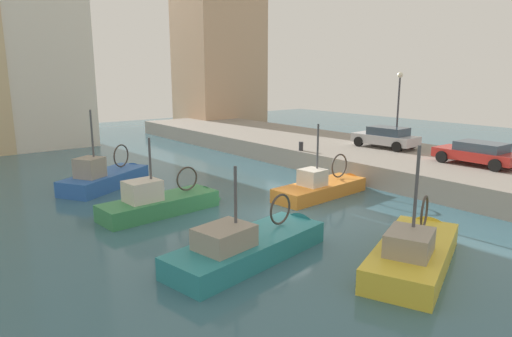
# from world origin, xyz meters

# --- Properties ---
(water_surface) EXTENTS (80.00, 80.00, 0.00)m
(water_surface) POSITION_xyz_m (0.00, 0.00, 0.00)
(water_surface) COLOR #386070
(water_surface) RESTS_ON ground
(quay_wall) EXTENTS (9.00, 56.00, 1.20)m
(quay_wall) POSITION_xyz_m (11.50, 0.00, 0.60)
(quay_wall) COLOR gray
(quay_wall) RESTS_ON ground
(fishing_boat_orange) EXTENTS (6.19, 2.09, 4.40)m
(fishing_boat_orange) POSITION_xyz_m (4.08, 0.86, 0.10)
(fishing_boat_orange) COLOR orange
(fishing_boat_orange) RESTS_ON ground
(fishing_boat_yellow) EXTENTS (6.54, 4.14, 4.87)m
(fishing_boat_yellow) POSITION_xyz_m (0.33, -6.63, 0.10)
(fishing_boat_yellow) COLOR gold
(fishing_boat_yellow) RESTS_ON ground
(fishing_boat_blue) EXTENTS (6.06, 4.60, 5.06)m
(fishing_boat_blue) POSITION_xyz_m (-3.74, 9.32, 0.13)
(fishing_boat_blue) COLOR #2D60B7
(fishing_boat_blue) RESTS_ON ground
(fishing_boat_green) EXTENTS (6.13, 2.13, 4.14)m
(fishing_boat_green) POSITION_xyz_m (-3.48, 3.27, 0.13)
(fishing_boat_green) COLOR #388951
(fishing_boat_green) RESTS_ON ground
(fishing_boat_teal) EXTENTS (6.99, 3.01, 4.11)m
(fishing_boat_teal) POSITION_xyz_m (-3.40, -2.99, 0.11)
(fishing_boat_teal) COLOR teal
(fishing_boat_teal) RESTS_ON ground
(parked_car_silver) EXTENTS (2.18, 4.25, 1.36)m
(parked_car_silver) POSITION_xyz_m (12.44, 3.38, 1.90)
(parked_car_silver) COLOR #B7B7BC
(parked_car_silver) RESTS_ON quay_wall
(parked_car_red) EXTENTS (2.12, 4.24, 1.24)m
(parked_car_red) POSITION_xyz_m (11.61, -3.02, 1.85)
(parked_car_red) COLOR red
(parked_car_red) RESTS_ON quay_wall
(mooring_bollard_mid) EXTENTS (0.28, 0.28, 0.55)m
(mooring_bollard_mid) POSITION_xyz_m (7.35, 6.00, 1.48)
(mooring_bollard_mid) COLOR #2D2D33
(mooring_bollard_mid) RESTS_ON quay_wall
(quay_streetlamp) EXTENTS (0.36, 0.36, 4.83)m
(quay_streetlamp) POSITION_xyz_m (13.00, 3.00, 4.45)
(quay_streetlamp) COLOR #38383D
(quay_streetlamp) RESTS_ON quay_wall
(waterfront_building_west) EXTENTS (8.39, 7.18, 18.80)m
(waterfront_building_west) POSITION_xyz_m (15.96, 27.91, 9.42)
(waterfront_building_west) COLOR tan
(waterfront_building_west) RESTS_ON ground
(waterfront_building_west_mid) EXTENTS (8.16, 8.88, 21.93)m
(waterfront_building_west_mid) POSITION_xyz_m (-3.29, 27.18, 10.99)
(waterfront_building_west_mid) COLOR silver
(waterfront_building_west_mid) RESTS_ON ground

